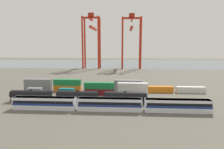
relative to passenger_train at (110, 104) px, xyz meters
name	(u,v)px	position (x,y,z in m)	size (l,w,h in m)	color
ground_plane	(107,78)	(-6.35, 62.71, -2.14)	(420.00, 420.00, 0.00)	#5B564C
harbour_water	(115,63)	(-6.35, 166.89, -2.14)	(400.00, 110.00, 0.01)	slate
passenger_train	(110,104)	(0.00, 0.00, 0.00)	(61.15, 3.14, 3.90)	silver
freight_tank_row	(78,97)	(-12.05, 7.97, -0.01)	(48.39, 3.03, 4.49)	#232326
shipping_container_0	(35,91)	(-32.83, 18.97, -0.84)	(6.04, 2.44, 2.60)	slate
shipping_container_1	(67,91)	(-19.27, 18.97, -0.84)	(6.04, 2.44, 2.60)	#146066
shipping_container_2	(99,92)	(-5.71, 18.97, -0.84)	(12.10, 2.44, 2.60)	maroon
shipping_container_3	(99,86)	(-5.71, 18.97, 1.76)	(12.10, 2.44, 2.60)	#197538
shipping_container_4	(133,92)	(7.85, 18.97, -0.84)	(12.10, 2.44, 2.60)	silver
shipping_container_5	(133,86)	(7.85, 18.97, 1.76)	(12.10, 2.44, 2.60)	silver
shipping_container_6	(38,88)	(-34.29, 25.42, -0.84)	(12.10, 2.44, 2.60)	slate
shipping_container_7	(38,82)	(-34.29, 25.42, 1.76)	(12.10, 2.44, 2.60)	slate
shipping_container_8	(68,88)	(-20.84, 25.42, -0.84)	(12.10, 2.44, 2.60)	orange
shipping_container_9	(67,82)	(-20.84, 25.42, 1.76)	(12.10, 2.44, 2.60)	#197538
shipping_container_10	(97,88)	(-7.40, 25.42, -0.84)	(6.04, 2.44, 2.60)	#197538
shipping_container_11	(128,89)	(6.05, 25.42, -0.84)	(12.10, 2.44, 2.60)	slate
shipping_container_12	(128,83)	(6.05, 25.42, 1.76)	(12.10, 2.44, 2.60)	slate
shipping_container_13	(159,89)	(19.49, 25.42, -0.84)	(12.10, 2.44, 2.60)	orange
shipping_container_14	(191,90)	(32.94, 25.42, -0.84)	(12.10, 2.44, 2.60)	silver
gantry_crane_west	(92,35)	(-25.27, 119.53, 27.59)	(15.69, 35.18, 48.97)	red
gantry_crane_central	(131,36)	(10.62, 119.53, 27.22)	(17.51, 34.82, 48.20)	red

